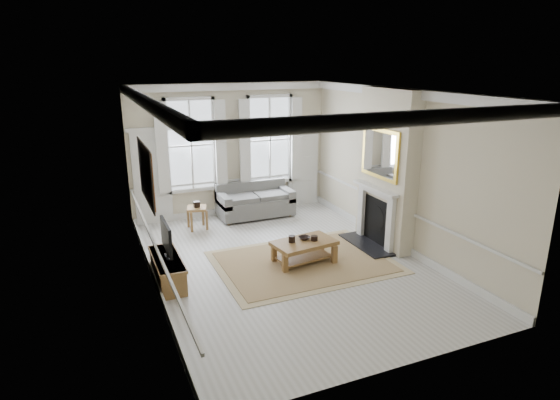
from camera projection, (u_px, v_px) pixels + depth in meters
name	position (u px, v px, depth m)	size (l,w,h in m)	color
floor	(287.00, 264.00, 9.41)	(7.20, 7.20, 0.00)	#B7B5AD
ceiling	(288.00, 91.00, 8.42)	(7.20, 7.20, 0.00)	white
back_wall	(231.00, 150.00, 12.09)	(5.20, 5.20, 0.00)	beige
left_wall	(147.00, 197.00, 7.94)	(7.20, 7.20, 0.00)	beige
right_wall	(400.00, 170.00, 9.89)	(7.20, 7.20, 0.00)	beige
window_left	(191.00, 145.00, 11.60)	(1.26, 0.20, 2.20)	#B2BCC6
window_right	(269.00, 140.00, 12.38)	(1.26, 0.20, 2.20)	#B2BCC6
door_left	(152.00, 178.00, 11.45)	(0.90, 0.08, 2.30)	silver
door_right	(303.00, 164.00, 12.98)	(0.90, 0.08, 2.30)	silver
painting	(146.00, 173.00, 8.12)	(0.05, 1.66, 1.06)	#A85D1C
chimney_breast	(387.00, 169.00, 10.00)	(0.35, 1.70, 3.38)	beige
hearth	(366.00, 245.00, 10.32)	(0.55, 1.50, 0.05)	black
fireplace	(375.00, 213.00, 10.19)	(0.21, 1.45, 1.33)	silver
mirror	(380.00, 154.00, 9.82)	(0.06, 1.26, 1.06)	gold
sofa	(255.00, 202.00, 12.21)	(1.92, 0.93, 0.87)	#5E5E5C
side_table	(197.00, 211.00, 11.25)	(0.55, 0.55, 0.55)	brown
rug	(304.00, 262.00, 9.47)	(3.50, 2.60, 0.02)	tan
coffee_table	(304.00, 245.00, 9.36)	(1.33, 0.89, 0.47)	brown
ceramic_pot_a	(292.00, 239.00, 9.27)	(0.13, 0.13, 0.13)	black
ceramic_pot_b	(314.00, 238.00, 9.35)	(0.14, 0.14, 0.10)	black
bowl	(304.00, 238.00, 9.44)	(0.23, 0.23, 0.06)	black
tv_stand	(168.00, 270.00, 8.56)	(0.44, 1.37, 0.49)	brown
tv	(166.00, 237.00, 8.39)	(0.08, 0.90, 0.68)	black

